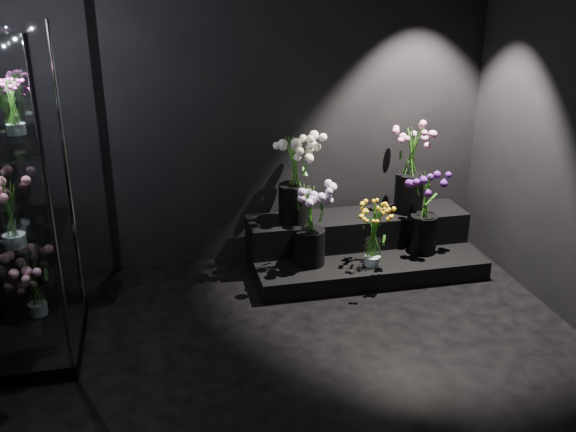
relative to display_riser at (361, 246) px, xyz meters
name	(u,v)px	position (x,y,z in m)	size (l,w,h in m)	color
floor	(313,391)	(-0.84, -1.62, -0.17)	(4.00, 4.00, 0.00)	black
wall_back	(253,99)	(-0.84, 0.38, 1.23)	(4.00, 4.00, 0.00)	black
wall_front	(530,413)	(-0.84, -3.62, 1.23)	(4.00, 4.00, 0.00)	black
display_riser	(361,246)	(0.00, 0.00, 0.00)	(1.89, 0.84, 0.42)	black
display_case	(16,200)	(-2.54, -0.71, 0.87)	(0.57, 0.95, 2.10)	black
bouquet_orange_bells	(374,234)	(-0.02, -0.34, 0.25)	(0.31, 0.31, 0.52)	white
bouquet_lilac	(310,220)	(-0.51, -0.20, 0.36)	(0.36, 0.36, 0.67)	black
bouquet_purple	(425,208)	(0.48, -0.18, 0.37)	(0.35, 0.35, 0.69)	black
bouquet_cream_roses	(294,174)	(-0.56, 0.10, 0.66)	(0.44, 0.44, 0.73)	black
bouquet_pink_roses	(411,165)	(0.45, 0.09, 0.67)	(0.37, 0.37, 0.75)	black
bouquet_case_pink	(10,209)	(-2.54, -0.90, 0.89)	(0.40, 0.40, 0.47)	white
bouquet_case_magenta	(13,106)	(-2.49, -0.59, 1.44)	(0.27, 0.27, 0.34)	white
bouquet_case_base_pink	(34,281)	(-2.56, -0.46, 0.18)	(0.37, 0.37, 0.49)	white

